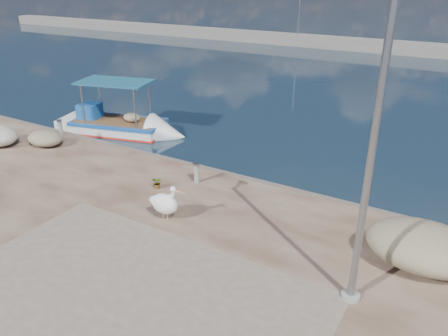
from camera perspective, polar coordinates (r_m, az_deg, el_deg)
ground at (r=13.04m, az=-8.78°, el=-11.12°), size 1400.00×1400.00×0.00m
quay_patch at (r=10.51m, az=-15.32°, el=-18.36°), size 9.00×7.00×0.01m
breakwater at (r=49.03m, az=23.04°, el=14.18°), size 120.00×2.20×7.50m
boat_left at (r=23.09m, az=-13.67°, el=5.16°), size 6.75×3.69×3.09m
pelican at (r=13.44m, az=-7.70°, el=-4.58°), size 1.24×0.67×1.18m
lamp_post at (r=9.39m, az=18.48°, el=-0.14°), size 0.44×0.96×7.00m
bollard_near at (r=15.76m, az=-3.62°, el=-0.53°), size 0.25×0.25×0.75m
bollard_far at (r=21.74m, az=-20.60°, el=5.00°), size 0.25×0.25×0.77m
potted_plant at (r=15.54m, az=-8.68°, el=-1.94°), size 0.46×0.42×0.43m
net_pile_b at (r=20.80m, az=-22.30°, el=3.62°), size 1.68×1.30×0.65m
net_pile_c at (r=12.42m, az=24.67°, el=-9.32°), size 2.92×2.09×1.15m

